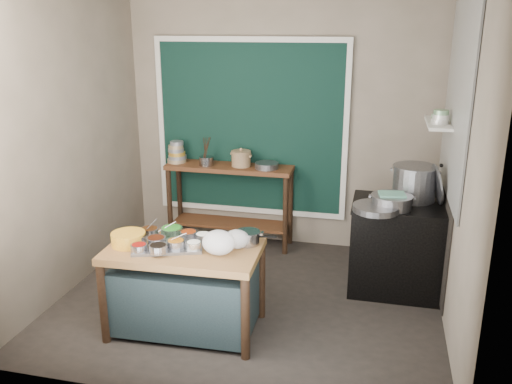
% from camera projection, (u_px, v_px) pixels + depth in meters
% --- Properties ---
extents(floor, '(3.50, 3.00, 0.02)m').
position_uv_depth(floor, '(249.00, 300.00, 5.13)').
color(floor, black).
rests_on(floor, ground).
extents(back_wall, '(3.50, 0.02, 2.80)m').
position_uv_depth(back_wall, '(281.00, 125.00, 6.11)').
color(back_wall, gray).
rests_on(back_wall, floor).
extents(left_wall, '(0.02, 3.00, 2.80)m').
position_uv_depth(left_wall, '(68.00, 145.00, 5.10)').
color(left_wall, gray).
rests_on(left_wall, floor).
extents(right_wall, '(0.02, 3.00, 2.80)m').
position_uv_depth(right_wall, '(462.00, 167.00, 4.32)').
color(right_wall, gray).
rests_on(right_wall, floor).
extents(curtain_panel, '(2.10, 0.02, 1.90)m').
position_uv_depth(curtain_panel, '(250.00, 128.00, 6.17)').
color(curtain_panel, black).
rests_on(curtain_panel, back_wall).
extents(curtain_frame, '(2.22, 0.03, 2.02)m').
position_uv_depth(curtain_frame, '(250.00, 129.00, 6.16)').
color(curtain_frame, beige).
rests_on(curtain_frame, back_wall).
extents(tile_panel, '(0.02, 1.70, 1.70)m').
position_uv_depth(tile_panel, '(457.00, 101.00, 4.70)').
color(tile_panel, '#B2B2AA').
rests_on(tile_panel, right_wall).
extents(soot_patch, '(0.01, 1.30, 1.30)m').
position_uv_depth(soot_patch, '(443.00, 221.00, 5.14)').
color(soot_patch, black).
rests_on(soot_patch, right_wall).
extents(wall_shelf, '(0.22, 0.70, 0.03)m').
position_uv_depth(wall_shelf, '(439.00, 123.00, 5.08)').
color(wall_shelf, beige).
rests_on(wall_shelf, right_wall).
extents(prep_table, '(1.27, 0.76, 0.75)m').
position_uv_depth(prep_table, '(185.00, 289.00, 4.53)').
color(prep_table, brown).
rests_on(prep_table, floor).
extents(back_counter, '(1.45, 0.40, 0.95)m').
position_uv_depth(back_counter, '(230.00, 205.00, 6.30)').
color(back_counter, '#502A17').
rests_on(back_counter, floor).
extents(stove_block, '(0.90, 0.68, 0.85)m').
position_uv_depth(stove_block, '(399.00, 248.00, 5.21)').
color(stove_block, black).
rests_on(stove_block, floor).
extents(stove_top, '(0.92, 0.69, 0.03)m').
position_uv_depth(stove_top, '(402.00, 205.00, 5.08)').
color(stove_top, black).
rests_on(stove_top, stove_block).
extents(condiment_tray, '(0.66, 0.56, 0.02)m').
position_uv_depth(condiment_tray, '(168.00, 245.00, 4.44)').
color(condiment_tray, gray).
rests_on(condiment_tray, prep_table).
extents(condiment_bowls, '(0.64, 0.52, 0.07)m').
position_uv_depth(condiment_bowls, '(165.00, 239.00, 4.45)').
color(condiment_bowls, silver).
rests_on(condiment_bowls, condiment_tray).
extents(yellow_basin, '(0.34, 0.34, 0.11)m').
position_uv_depth(yellow_basin, '(129.00, 239.00, 4.45)').
color(yellow_basin, gold).
rests_on(yellow_basin, prep_table).
extents(saucepan, '(0.24, 0.24, 0.11)m').
position_uv_depth(saucepan, '(248.00, 238.00, 4.47)').
color(saucepan, gray).
rests_on(saucepan, prep_table).
extents(plastic_bag_a, '(0.32, 0.29, 0.20)m').
position_uv_depth(plastic_bag_a, '(219.00, 242.00, 4.26)').
color(plastic_bag_a, white).
rests_on(plastic_bag_a, prep_table).
extents(plastic_bag_b, '(0.25, 0.23, 0.16)m').
position_uv_depth(plastic_bag_b, '(237.00, 239.00, 4.38)').
color(plastic_bag_b, white).
rests_on(plastic_bag_b, prep_table).
extents(bowl_stack, '(0.22, 0.22, 0.25)m').
position_uv_depth(bowl_stack, '(177.00, 153.00, 6.27)').
color(bowl_stack, tan).
rests_on(bowl_stack, back_counter).
extents(utensil_cup, '(0.21, 0.21, 0.10)m').
position_uv_depth(utensil_cup, '(206.00, 161.00, 6.14)').
color(utensil_cup, gray).
rests_on(utensil_cup, back_counter).
extents(ceramic_crock, '(0.30, 0.30, 0.16)m').
position_uv_depth(ceramic_crock, '(241.00, 159.00, 6.10)').
color(ceramic_crock, '#8C6C4C').
rests_on(ceramic_crock, back_counter).
extents(wide_bowl, '(0.32, 0.32, 0.07)m').
position_uv_depth(wide_bowl, '(267.00, 166.00, 6.02)').
color(wide_bowl, gray).
rests_on(wide_bowl, back_counter).
extents(stock_pot, '(0.45, 0.45, 0.34)m').
position_uv_depth(stock_pot, '(414.00, 183.00, 5.14)').
color(stock_pot, gray).
rests_on(stock_pot, stove_top).
extents(pot_lid, '(0.15, 0.40, 0.38)m').
position_uv_depth(pot_lid, '(437.00, 184.00, 5.03)').
color(pot_lid, gray).
rests_on(pot_lid, stove_top).
extents(steamer, '(0.40, 0.40, 0.12)m').
position_uv_depth(steamer, '(392.00, 202.00, 4.94)').
color(steamer, gray).
rests_on(steamer, stove_top).
extents(green_cloth, '(0.26, 0.21, 0.02)m').
position_uv_depth(green_cloth, '(392.00, 194.00, 4.91)').
color(green_cloth, '#6AAE92').
rests_on(green_cloth, steamer).
extents(shallow_pan, '(0.54, 0.54, 0.05)m').
position_uv_depth(shallow_pan, '(376.00, 208.00, 4.87)').
color(shallow_pan, gray).
rests_on(shallow_pan, stove_top).
extents(shelf_bowl_stack, '(0.16, 0.16, 0.13)m').
position_uv_depth(shelf_bowl_stack, '(441.00, 117.00, 4.96)').
color(shelf_bowl_stack, silver).
rests_on(shelf_bowl_stack, wall_shelf).
extents(shelf_bowl_green, '(0.14, 0.14, 0.04)m').
position_uv_depth(shelf_bowl_green, '(438.00, 117.00, 5.21)').
color(shelf_bowl_green, gray).
rests_on(shelf_bowl_green, wall_shelf).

